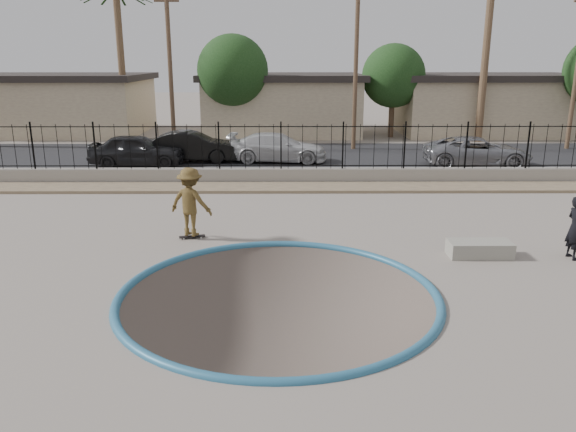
# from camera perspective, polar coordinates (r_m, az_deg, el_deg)

# --- Properties ---
(ground) EXTENTS (120.00, 120.00, 2.20)m
(ground) POSITION_cam_1_polar(r_m,az_deg,el_deg) (24.98, -0.68, 1.76)
(ground) COLOR gray
(ground) RESTS_ON ground
(bowl_pit) EXTENTS (6.84, 6.84, 1.80)m
(bowl_pit) POSITION_cam_1_polar(r_m,az_deg,el_deg) (12.28, -0.97, -8.04)
(bowl_pit) COLOR #4C433A
(bowl_pit) RESTS_ON ground
(coping_ring) EXTENTS (7.04, 7.04, 0.20)m
(coping_ring) POSITION_cam_1_polar(r_m,az_deg,el_deg) (12.28, -0.97, -8.04)
(coping_ring) COLOR #286284
(coping_ring) RESTS_ON ground
(rock_strip) EXTENTS (42.00, 1.60, 0.11)m
(rock_strip) POSITION_cam_1_polar(r_m,az_deg,el_deg) (21.98, -0.72, 2.91)
(rock_strip) COLOR #998664
(rock_strip) RESTS_ON ground
(retaining_wall) EXTENTS (42.00, 0.45, 0.60)m
(retaining_wall) POSITION_cam_1_polar(r_m,az_deg,el_deg) (23.01, -0.71, 4.12)
(retaining_wall) COLOR gray
(retaining_wall) RESTS_ON ground
(fence) EXTENTS (40.00, 0.04, 1.80)m
(fence) POSITION_cam_1_polar(r_m,az_deg,el_deg) (22.79, -0.72, 7.07)
(fence) COLOR black
(fence) RESTS_ON retaining_wall
(street) EXTENTS (90.00, 8.00, 0.04)m
(street) POSITION_cam_1_polar(r_m,az_deg,el_deg) (29.64, -0.64, 6.21)
(street) COLOR black
(street) RESTS_ON ground
(house_west) EXTENTS (11.60, 8.60, 3.90)m
(house_west) POSITION_cam_1_polar(r_m,az_deg,el_deg) (41.69, -22.07, 10.58)
(house_west) COLOR tan
(house_west) RESTS_ON ground
(house_center) EXTENTS (10.60, 8.60, 3.90)m
(house_center) POSITION_cam_1_polar(r_m,az_deg,el_deg) (38.84, -0.59, 11.41)
(house_center) COLOR tan
(house_center) RESTS_ON ground
(house_east) EXTENTS (12.60, 8.60, 3.90)m
(house_east) POSITION_cam_1_polar(r_m,az_deg,el_deg) (41.25, 19.62, 10.77)
(house_east) COLOR tan
(house_east) RESTS_ON ground
(palm_mid) EXTENTS (2.30, 2.30, 9.30)m
(palm_mid) POSITION_cam_1_polar(r_m,az_deg,el_deg) (37.66, -16.82, 17.81)
(palm_mid) COLOR brown
(palm_mid) RESTS_ON ground
(palm_right) EXTENTS (2.30, 2.30, 10.30)m
(palm_right) POSITION_cam_1_polar(r_m,az_deg,el_deg) (36.30, 19.78, 18.68)
(palm_right) COLOR brown
(palm_right) RESTS_ON ground
(utility_pole_left) EXTENTS (1.70, 0.24, 9.00)m
(utility_pole_left) POSITION_cam_1_polar(r_m,az_deg,el_deg) (31.82, -11.91, 15.02)
(utility_pole_left) COLOR #473323
(utility_pole_left) RESTS_ON ground
(utility_pole_mid) EXTENTS (1.70, 0.24, 9.50)m
(utility_pole_mid) POSITION_cam_1_polar(r_m,az_deg,el_deg) (31.47, 6.93, 15.69)
(utility_pole_mid) COLOR #473323
(utility_pole_mid) RESTS_ON ground
(street_tree_left) EXTENTS (4.32, 4.32, 6.36)m
(street_tree_left) POSITION_cam_1_polar(r_m,az_deg,el_deg) (35.38, -5.65, 14.49)
(street_tree_left) COLOR #473323
(street_tree_left) RESTS_ON ground
(street_tree_mid) EXTENTS (3.96, 3.96, 5.83)m
(street_tree_mid) POSITION_cam_1_polar(r_m,az_deg,el_deg) (36.89, 10.65, 13.81)
(street_tree_mid) COLOR #473323
(street_tree_mid) RESTS_ON ground
(skater) EXTENTS (1.42, 1.11, 1.94)m
(skater) POSITION_cam_1_polar(r_m,az_deg,el_deg) (15.96, -9.86, 1.08)
(skater) COLOR brown
(skater) RESTS_ON ground
(skateboard) EXTENTS (0.75, 0.36, 0.06)m
(skateboard) POSITION_cam_1_polar(r_m,az_deg,el_deg) (16.22, -9.71, -2.06)
(skateboard) COLOR black
(skateboard) RESTS_ON ground
(videographer) EXTENTS (0.47, 0.65, 1.64)m
(videographer) POSITION_cam_1_polar(r_m,az_deg,el_deg) (15.94, 27.18, -1.05)
(videographer) COLOR black
(videographer) RESTS_ON ground
(concrete_ledge) EXTENTS (1.60, 0.70, 0.40)m
(concrete_ledge) POSITION_cam_1_polar(r_m,az_deg,el_deg) (15.33, 18.89, -3.18)
(concrete_ledge) COLOR gray
(concrete_ledge) RESTS_ON ground
(car_a) EXTENTS (4.42, 1.82, 1.50)m
(car_a) POSITION_cam_1_polar(r_m,az_deg,el_deg) (27.38, -15.08, 6.49)
(car_a) COLOR black
(car_a) RESTS_ON street
(car_b) EXTENTS (4.53, 1.69, 1.48)m
(car_b) POSITION_cam_1_polar(r_m,az_deg,el_deg) (27.92, -9.78, 6.96)
(car_b) COLOR black
(car_b) RESTS_ON street
(car_c) EXTENTS (4.88, 2.23, 1.39)m
(car_c) POSITION_cam_1_polar(r_m,az_deg,el_deg) (27.56, -1.06, 6.97)
(car_c) COLOR silver
(car_c) RESTS_ON street
(car_d) EXTENTS (5.02, 2.52, 1.36)m
(car_d) POSITION_cam_1_polar(r_m,az_deg,el_deg) (27.88, 18.65, 6.23)
(car_d) COLOR gray
(car_d) RESTS_ON street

